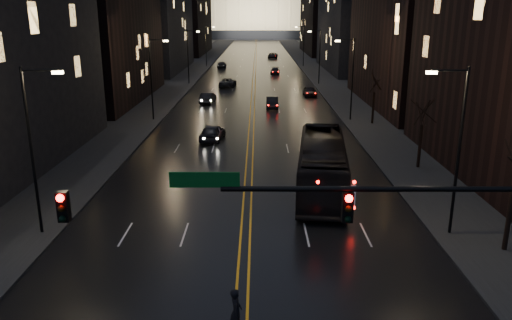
{
  "coord_description": "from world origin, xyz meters",
  "views": [
    {
      "loc": [
        0.66,
        -14.71,
        11.45
      ],
      "look_at": [
        0.56,
        12.04,
        3.62
      ],
      "focal_mm": 35.0,
      "sensor_mm": 36.0,
      "label": 1
    }
  ],
  "objects_px": {
    "bus": "(322,165)",
    "pedestrian_a": "(236,311)",
    "traffic_signal": "(422,222)",
    "oncoming_car_b": "(208,98)",
    "receding_car_a": "(272,103)",
    "oncoming_car_a": "(213,132)"
  },
  "relations": [
    {
      "from": "oncoming_car_b",
      "to": "receding_car_a",
      "type": "distance_m",
      "value": 9.24
    },
    {
      "from": "oncoming_car_a",
      "to": "oncoming_car_b",
      "type": "relative_size",
      "value": 1.06
    },
    {
      "from": "oncoming_car_b",
      "to": "receding_car_a",
      "type": "height_order",
      "value": "oncoming_car_b"
    },
    {
      "from": "receding_car_a",
      "to": "pedestrian_a",
      "type": "height_order",
      "value": "pedestrian_a"
    },
    {
      "from": "bus",
      "to": "oncoming_car_b",
      "type": "relative_size",
      "value": 2.93
    },
    {
      "from": "traffic_signal",
      "to": "pedestrian_a",
      "type": "xyz_separation_m",
      "value": [
        -6.04,
        1.37,
        -4.19
      ]
    },
    {
      "from": "oncoming_car_b",
      "to": "traffic_signal",
      "type": "bearing_deg",
      "value": 108.96
    },
    {
      "from": "bus",
      "to": "pedestrian_a",
      "type": "distance_m",
      "value": 16.66
    },
    {
      "from": "oncoming_car_a",
      "to": "pedestrian_a",
      "type": "bearing_deg",
      "value": 104.32
    },
    {
      "from": "receding_car_a",
      "to": "traffic_signal",
      "type": "bearing_deg",
      "value": -84.95
    },
    {
      "from": "traffic_signal",
      "to": "oncoming_car_a",
      "type": "xyz_separation_m",
      "value": [
        -9.5,
        30.97,
        -4.32
      ]
    },
    {
      "from": "receding_car_a",
      "to": "bus",
      "type": "bearing_deg",
      "value": -84.42
    },
    {
      "from": "bus",
      "to": "receding_car_a",
      "type": "bearing_deg",
      "value": 101.18
    },
    {
      "from": "bus",
      "to": "pedestrian_a",
      "type": "height_order",
      "value": "bus"
    },
    {
      "from": "bus",
      "to": "oncoming_car_a",
      "type": "height_order",
      "value": "bus"
    },
    {
      "from": "traffic_signal",
      "to": "receding_car_a",
      "type": "xyz_separation_m",
      "value": [
        -3.41,
        47.85,
        -4.39
      ]
    },
    {
      "from": "traffic_signal",
      "to": "oncoming_car_b",
      "type": "bearing_deg",
      "value": 103.05
    },
    {
      "from": "traffic_signal",
      "to": "bus",
      "type": "relative_size",
      "value": 1.36
    },
    {
      "from": "traffic_signal",
      "to": "receding_car_a",
      "type": "relative_size",
      "value": 4.02
    },
    {
      "from": "traffic_signal",
      "to": "receding_car_a",
      "type": "height_order",
      "value": "traffic_signal"
    },
    {
      "from": "oncoming_car_a",
      "to": "oncoming_car_b",
      "type": "distance_m",
      "value": 20.61
    },
    {
      "from": "oncoming_car_b",
      "to": "pedestrian_a",
      "type": "height_order",
      "value": "pedestrian_a"
    }
  ]
}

